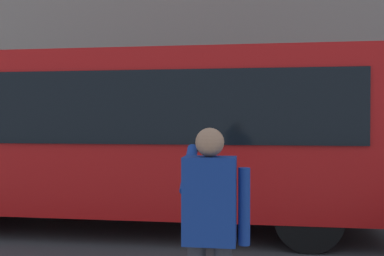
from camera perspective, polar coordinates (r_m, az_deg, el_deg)
The scene contains 3 objects.
ground_plane at distance 8.18m, azimuth -0.42°, elevation -12.45°, with size 60.00×60.00×0.00m, color #38383A.
red_bus at distance 7.86m, azimuth -8.47°, elevation -0.61°, with size 9.05×2.54×3.08m.
pedestrian_photographer at distance 3.39m, azimuth 2.40°, elevation -12.04°, with size 0.53×0.52×1.70m.
Camera 1 is at (-1.15, 7.87, 1.91)m, focal length 40.78 mm.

